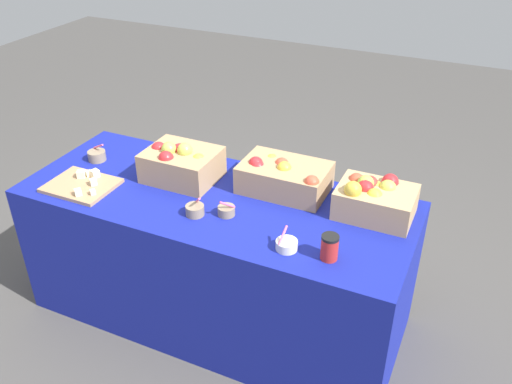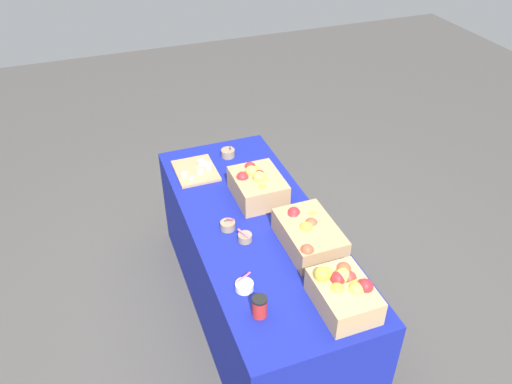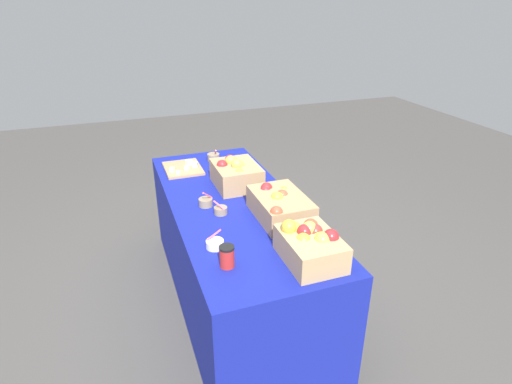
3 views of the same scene
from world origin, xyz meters
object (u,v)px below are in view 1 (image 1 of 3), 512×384
(sample_bowl_near, at_px, (226,211))
(sample_bowl_mid, at_px, (287,245))
(apple_crate_left, at_px, (374,198))
(sample_bowl_far, at_px, (97,156))
(apple_crate_middle, at_px, (284,176))
(sample_bowl_extra, at_px, (195,210))
(apple_crate_right, at_px, (181,162))
(cutting_board_front, at_px, (82,185))
(coffee_cup, at_px, (330,247))

(sample_bowl_near, xyz_separation_m, sample_bowl_mid, (0.34, -0.12, -0.00))
(apple_crate_left, xyz_separation_m, sample_bowl_mid, (-0.25, -0.41, -0.06))
(sample_bowl_far, bearing_deg, sample_bowl_mid, -14.16)
(apple_crate_middle, bearing_deg, sample_bowl_extra, -127.15)
(apple_crate_left, xyz_separation_m, sample_bowl_extra, (-0.72, -0.34, -0.06))
(sample_bowl_extra, bearing_deg, apple_crate_right, 130.89)
(cutting_board_front, xyz_separation_m, sample_bowl_far, (-0.11, 0.26, 0.02))
(apple_crate_right, bearing_deg, sample_bowl_far, -177.23)
(apple_crate_right, height_order, sample_bowl_extra, apple_crate_right)
(apple_crate_left, height_order, sample_bowl_far, apple_crate_left)
(apple_crate_left, distance_m, cutting_board_front, 1.40)
(apple_crate_middle, bearing_deg, sample_bowl_far, -172.78)
(apple_crate_middle, height_order, cutting_board_front, apple_crate_middle)
(sample_bowl_far, bearing_deg, cutting_board_front, -66.34)
(apple_crate_right, xyz_separation_m, coffee_cup, (0.88, -0.32, -0.03))
(coffee_cup, bearing_deg, apple_crate_middle, 131.24)
(sample_bowl_mid, xyz_separation_m, sample_bowl_extra, (-0.47, 0.07, 0.00))
(apple_crate_left, height_order, sample_bowl_mid, apple_crate_left)
(apple_crate_right, relative_size, cutting_board_front, 1.09)
(sample_bowl_near, height_order, sample_bowl_far, sample_bowl_far)
(apple_crate_left, bearing_deg, sample_bowl_near, -154.60)
(apple_crate_right, bearing_deg, sample_bowl_near, -29.99)
(coffee_cup, bearing_deg, sample_bowl_far, 168.12)
(apple_crate_left, height_order, cutting_board_front, apple_crate_left)
(coffee_cup, bearing_deg, sample_bowl_near, 168.01)
(apple_crate_left, distance_m, sample_bowl_extra, 0.80)
(sample_bowl_extra, bearing_deg, sample_bowl_far, 162.06)
(apple_crate_middle, distance_m, sample_bowl_far, 1.03)
(cutting_board_front, bearing_deg, apple_crate_right, 35.20)
(sample_bowl_near, bearing_deg, sample_bowl_mid, -19.90)
(apple_crate_right, distance_m, sample_bowl_far, 0.52)
(sample_bowl_near, distance_m, sample_bowl_far, 0.89)
(apple_crate_left, relative_size, cutting_board_front, 1.06)
(apple_crate_middle, xyz_separation_m, sample_bowl_extra, (-0.28, -0.37, -0.05))
(sample_bowl_extra, relative_size, coffee_cup, 1.02)
(apple_crate_right, relative_size, sample_bowl_near, 3.99)
(apple_crate_right, bearing_deg, apple_crate_left, 4.55)
(apple_crate_left, relative_size, sample_bowl_near, 3.86)
(sample_bowl_near, bearing_deg, sample_bowl_far, 168.19)
(sample_bowl_far, distance_m, coffee_cup, 1.42)
(sample_bowl_near, bearing_deg, cutting_board_front, -174.36)
(apple_crate_middle, xyz_separation_m, sample_bowl_near, (-0.15, -0.31, -0.05))
(apple_crate_right, distance_m, sample_bowl_near, 0.42)
(apple_crate_middle, relative_size, sample_bowl_near, 4.73)
(sample_bowl_near, relative_size, sample_bowl_extra, 0.79)
(apple_crate_left, relative_size, sample_bowl_mid, 3.71)
(apple_crate_middle, bearing_deg, coffee_cup, -48.76)
(sample_bowl_extra, height_order, coffee_cup, sample_bowl_extra)
(sample_bowl_near, xyz_separation_m, sample_bowl_far, (-0.87, 0.18, 0.00))
(cutting_board_front, relative_size, sample_bowl_extra, 2.88)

